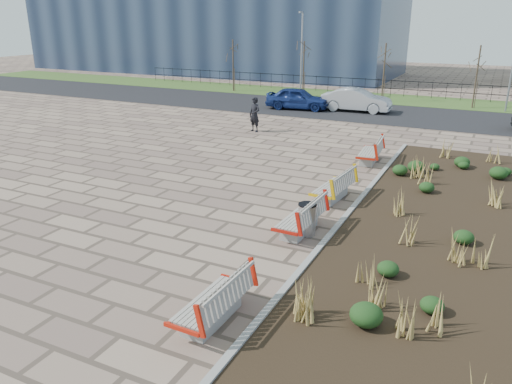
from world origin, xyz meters
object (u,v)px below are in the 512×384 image
at_px(litter_bin, 307,220).
at_px(lamp_west, 301,56).
at_px(pedestrian, 255,115).
at_px(bench_a, 211,299).
at_px(bench_b, 300,216).
at_px(bench_d, 369,151).
at_px(car_silver, 357,100).
at_px(car_blue, 298,98).
at_px(bench_c, 333,185).

bearing_deg(litter_bin, lamp_west, 111.61).
bearing_deg(pedestrian, bench_a, -50.32).
height_order(bench_b, litter_bin, bench_b).
bearing_deg(bench_d, pedestrian, 150.41).
xyz_separation_m(pedestrian, lamp_west, (-2.10, 12.09, 2.13)).
bearing_deg(bench_d, car_silver, 102.96).
bearing_deg(bench_b, car_silver, 102.49).
bearing_deg(pedestrian, bench_b, -41.96).
distance_m(bench_a, pedestrian, 17.45).
xyz_separation_m(pedestrian, car_blue, (-0.39, 7.17, -0.19)).
distance_m(litter_bin, car_blue, 19.87).
distance_m(bench_a, car_blue, 24.31).
relative_size(bench_c, bench_d, 1.00).
xyz_separation_m(bench_c, pedestrian, (-6.90, 8.17, 0.41)).
distance_m(bench_a, bench_c, 7.85).
xyz_separation_m(bench_d, pedestrian, (-6.90, 3.17, 0.41)).
bearing_deg(litter_bin, pedestrian, 122.46).
distance_m(pedestrian, car_blue, 7.18).
xyz_separation_m(bench_b, car_blue, (-7.29, 18.36, 0.22)).
relative_size(bench_b, car_silver, 0.48).
bearing_deg(pedestrian, car_blue, 109.47).
bearing_deg(bench_d, bench_a, -94.89).
height_order(pedestrian, car_silver, pedestrian).
xyz_separation_m(litter_bin, lamp_west, (-9.23, 23.30, 2.59)).
bearing_deg(bench_a, bench_d, 91.38).
xyz_separation_m(bench_b, litter_bin, (0.23, -0.03, -0.05)).
height_order(bench_b, car_silver, car_silver).
bearing_deg(bench_b, bench_c, 91.83).
relative_size(litter_bin, lamp_west, 0.15).
height_order(bench_a, litter_bin, bench_a).
height_order(bench_a, bench_c, same).
bearing_deg(lamp_west, bench_a, -72.24).
distance_m(litter_bin, car_silver, 19.69).
xyz_separation_m(bench_a, lamp_west, (-9.00, 28.11, 2.54)).
distance_m(pedestrian, lamp_west, 12.45).
bearing_deg(bench_c, bench_b, -85.06).
xyz_separation_m(car_silver, lamp_west, (-5.37, 4.00, 2.30)).
relative_size(bench_c, pedestrian, 1.16).
relative_size(pedestrian, car_silver, 0.42).
bearing_deg(litter_bin, car_silver, 101.31).
bearing_deg(lamp_west, pedestrian, -80.16).
bearing_deg(car_blue, bench_d, -152.80).
height_order(bench_c, pedestrian, pedestrian).
height_order(bench_c, car_silver, car_silver).
xyz_separation_m(bench_c, bench_d, (0.00, 4.99, 0.00)).
bearing_deg(bench_c, car_blue, 120.37).
bearing_deg(bench_b, litter_bin, -5.41).
bearing_deg(lamp_west, litter_bin, -68.39).
bearing_deg(car_blue, car_silver, -83.93).
distance_m(bench_c, pedestrian, 10.70).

